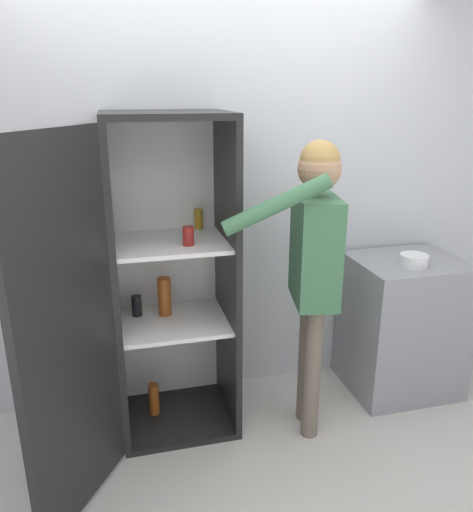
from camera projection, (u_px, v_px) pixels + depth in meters
The scene contains 6 objects.
ground_plane at pixel (261, 482), 2.59m from camera, with size 12.00×12.00×0.00m, color beige.
wall_back at pixel (219, 202), 3.09m from camera, with size 7.00×0.06×2.55m.
refrigerator at pixel (150, 289), 2.70m from camera, with size 1.05×1.15×1.83m.
person at pixel (313, 252), 2.68m from camera, with size 0.69×0.51×1.70m.
counter at pixel (402, 325), 3.31m from camera, with size 0.69×0.58×0.91m.
bowl at pixel (414, 260), 3.04m from camera, with size 0.17×0.17×0.07m.
Camera 1 is at (-0.64, -1.99, 1.93)m, focal length 35.00 mm.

